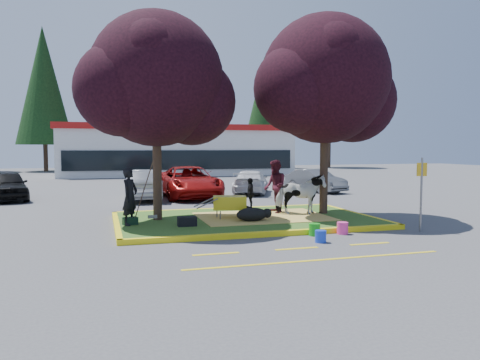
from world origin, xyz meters
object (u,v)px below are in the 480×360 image
object	(u,v)px
handler	(130,196)
car_black	(7,185)
bucket_blue	(321,236)
cow	(300,194)
wheelbarrow	(230,203)
sign_post	(421,187)
bucket_pink	(342,228)
bucket_green	(315,230)
car_silver	(143,185)
calf	(252,214)

from	to	relation	value
handler	car_black	world-z (taller)	handler
handler	bucket_blue	size ratio (longest dim) A/B	5.41
cow	wheelbarrow	world-z (taller)	cow
sign_post	bucket_blue	distance (m)	3.75
wheelbarrow	bucket_pink	xyz separation A→B (m)	(2.52, -2.80, -0.48)
handler	bucket_pink	world-z (taller)	handler
bucket_green	car_black	bearing A→B (deg)	129.45
handler	bucket_pink	bearing A→B (deg)	-77.87
cow	sign_post	world-z (taller)	sign_post
cow	bucket_pink	xyz separation A→B (m)	(0.02, -2.90, -0.67)
cow	car_black	bearing A→B (deg)	62.46
cow	car_silver	distance (m)	8.85
bucket_pink	car_silver	xyz separation A→B (m)	(-4.66, 10.43, 0.54)
bucket_blue	bucket_pink	bearing A→B (deg)	38.55
bucket_green	car_silver	distance (m)	11.11
handler	car_silver	world-z (taller)	handler
bucket_green	calf	bearing A→B (deg)	120.63
bucket_green	car_black	size ratio (longest dim) A/B	0.08
cow	bucket_pink	size ratio (longest dim) A/B	4.84
calf	bucket_pink	world-z (taller)	calf
handler	bucket_green	xyz separation A→B (m)	(4.84, -2.35, -0.83)
handler	car_silver	distance (m)	8.15
handler	car_silver	size ratio (longest dim) A/B	0.40
cow	bucket_green	bearing A→B (deg)	176.58
car_black	car_silver	world-z (taller)	car_silver
sign_post	bucket_pink	world-z (taller)	sign_post
wheelbarrow	car_black	bearing A→B (deg)	144.87
car_silver	wheelbarrow	bearing A→B (deg)	107.78
bucket_pink	car_black	world-z (taller)	car_black
cow	car_silver	bearing A→B (deg)	44.39
cow	bucket_pink	bearing A→B (deg)	-166.85
handler	bucket_blue	bearing A→B (deg)	-90.68
wheelbarrow	bucket_pink	distance (m)	3.80
cow	bucket_pink	distance (m)	2.97
sign_post	bucket_pink	distance (m)	2.66
car_silver	bucket_pink	bearing A→B (deg)	116.17
bucket_green	car_silver	xyz separation A→B (m)	(-3.80, 10.43, 0.53)
car_black	bucket_green	bearing A→B (deg)	-63.35
bucket_pink	car_silver	world-z (taller)	car_silver
calf	bucket_green	bearing A→B (deg)	-63.44
cow	calf	xyz separation A→B (m)	(-2.02, -0.91, -0.48)
bucket_pink	handler	bearing A→B (deg)	157.54
bucket_green	bucket_blue	distance (m)	0.92
cow	car_black	size ratio (longest dim) A/B	0.41
calf	car_black	distance (m)	13.17
cow	bucket_green	world-z (taller)	cow
bucket_blue	calf	bearing A→B (deg)	107.85
cow	car_black	xyz separation A→B (m)	(-10.65, 9.03, -0.15)
wheelbarrow	sign_post	bearing A→B (deg)	-18.65
bucket_green	bucket_blue	world-z (taller)	bucket_green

